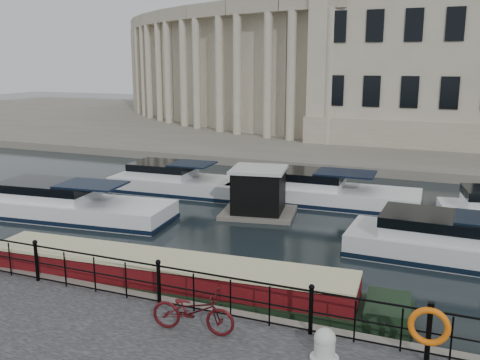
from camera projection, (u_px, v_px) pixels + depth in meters
name	position (u px, v px, depth m)	size (l,w,h in m)	color
ground_plane	(199.00, 290.00, 15.94)	(160.00, 160.00, 0.00)	black
far_bank	(382.00, 129.00, 51.07)	(120.00, 42.00, 0.55)	#6B665B
railing	(159.00, 281.00, 13.65)	(24.14, 0.14, 1.22)	black
civic_building	(368.00, 56.00, 46.09)	(53.55, 31.84, 16.85)	#ADA38C
bicycle	(193.00, 311.00, 12.28)	(0.70, 2.00, 1.05)	#450C0F
mooring_bollard	(325.00, 345.00, 11.20)	(0.62, 0.62, 0.69)	silver
life_ring_post	(429.00, 327.00, 10.82)	(0.84, 0.21, 1.38)	black
narrowboat	(165.00, 285.00, 15.41)	(13.81, 2.82, 1.51)	black
harbour_hut	(259.00, 194.00, 23.54)	(3.59, 3.16, 2.20)	#6B665B
cabin_cruisers	(274.00, 208.00, 23.51)	(25.56, 9.88, 1.99)	white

